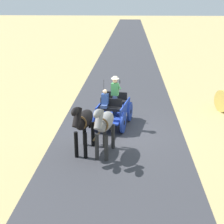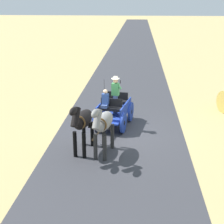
% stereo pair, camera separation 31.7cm
% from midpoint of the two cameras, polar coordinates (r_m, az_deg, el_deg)
% --- Properties ---
extents(ground_plane, '(200.00, 200.00, 0.00)m').
position_cam_midpoint_polar(ground_plane, '(14.64, 0.80, -3.61)').
color(ground_plane, tan).
extents(road_surface, '(5.77, 160.00, 0.01)m').
position_cam_midpoint_polar(road_surface, '(14.64, 0.80, -3.59)').
color(road_surface, '#38383D').
rests_on(road_surface, ground).
extents(horse_drawn_carriage, '(1.85, 4.51, 2.50)m').
position_cam_midpoint_polar(horse_drawn_carriage, '(15.07, -0.40, 0.43)').
color(horse_drawn_carriage, '#1E3899').
rests_on(horse_drawn_carriage, ground).
extents(horse_near_side, '(0.83, 2.15, 2.21)m').
position_cam_midpoint_polar(horse_near_side, '(12.05, -2.13, -2.11)').
color(horse_near_side, gray).
rests_on(horse_near_side, ground).
extents(horse_off_side, '(0.79, 2.15, 2.21)m').
position_cam_midpoint_polar(horse_off_side, '(12.30, -5.90, -1.74)').
color(horse_off_side, black).
rests_on(horse_off_side, ground).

